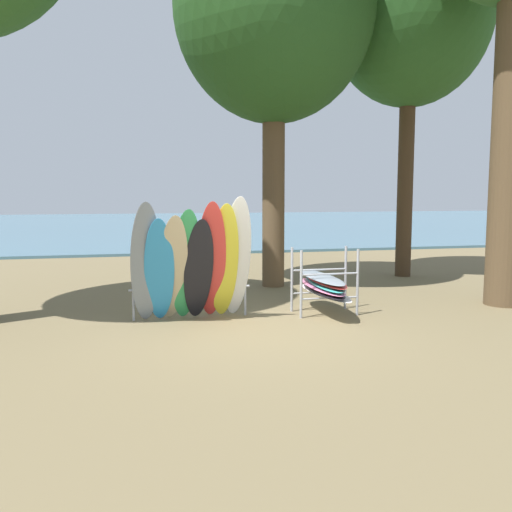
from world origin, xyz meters
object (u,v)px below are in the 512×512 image
object	(u,v)px
tree_far_left_back	(410,13)
board_storage_rack	(324,285)
leaning_board_pile	(193,265)
tree_mid_behind	(274,7)

from	to	relation	value
tree_far_left_back	board_storage_rack	bearing A→B (deg)	-132.58
tree_far_left_back	leaning_board_pile	bearing A→B (deg)	-145.91
board_storage_rack	tree_mid_behind	bearing A→B (deg)	92.50
leaning_board_pile	board_storage_rack	bearing A→B (deg)	3.46
tree_mid_behind	leaning_board_pile	bearing A→B (deg)	-124.60
board_storage_rack	tree_far_left_back	bearing A→B (deg)	47.42
tree_mid_behind	tree_far_left_back	world-z (taller)	tree_far_left_back
tree_mid_behind	board_storage_rack	size ratio (longest dim) A/B	4.37
tree_far_left_back	leaning_board_pile	xyz separation A→B (m)	(-6.24, -4.22, -5.91)
leaning_board_pile	tree_mid_behind	bearing A→B (deg)	55.40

